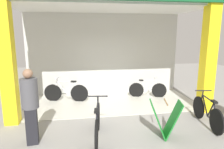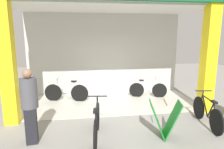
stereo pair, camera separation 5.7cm
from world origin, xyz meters
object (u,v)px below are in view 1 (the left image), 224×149
Objects in this scene: bicycle_parked_1 at (207,113)px; sandwich_board_sign at (165,119)px; bicycle_inside_1 at (66,92)px; bicycle_inside_0 at (148,89)px; bicycle_parked_0 at (98,124)px; pedestrian_0 at (30,105)px.

sandwich_board_sign is at bearing -163.46° from bicycle_parked_1.
sandwich_board_sign is (2.46, -3.01, 0.09)m from bicycle_inside_1.
bicycle_inside_0 is 2.73m from bicycle_parked_1.
bicycle_parked_0 is 1.07× the size of bicycle_parked_1.
bicycle_inside_1 is 3.00m from bicycle_parked_0.
pedestrian_0 reaches higher than bicycle_inside_1.
pedestrian_0 is (-3.65, -2.79, 0.56)m from bicycle_inside_0.
bicycle_inside_0 is 3.10m from sandwich_board_sign.
bicycle_parked_0 is 1.03× the size of pedestrian_0.
bicycle_inside_0 is at bearing 78.49° from sandwich_board_sign.
bicycle_parked_0 is at bearing -72.91° from bicycle_inside_1.
bicycle_parked_0 is 1.95× the size of sandwich_board_sign.
bicycle_inside_1 is at bearing 78.18° from pedestrian_0.
bicycle_parked_0 reaches higher than bicycle_inside_1.
bicycle_inside_0 is 3.07m from bicycle_inside_1.
bicycle_parked_1 is 0.96× the size of pedestrian_0.
bicycle_inside_1 is 4.62m from bicycle_parked_1.
bicycle_parked_0 reaches higher than bicycle_inside_0.
bicycle_parked_1 is at bearing 2.05° from pedestrian_0.
pedestrian_0 is at bearing 176.11° from bicycle_parked_0.
bicycle_inside_1 is at bearing 107.09° from bicycle_parked_0.
pedestrian_0 is at bearing -101.82° from bicycle_inside_1.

